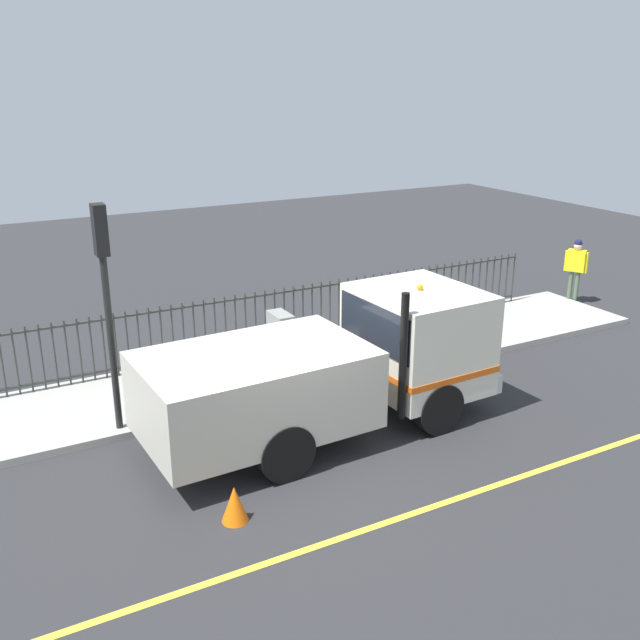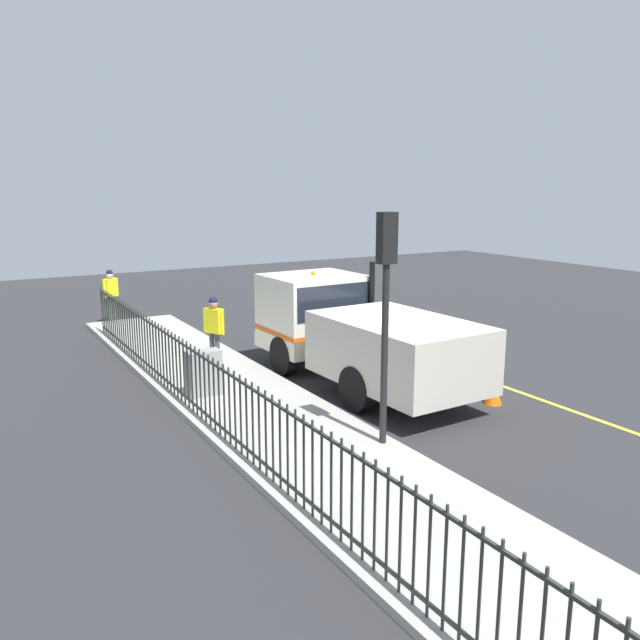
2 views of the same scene
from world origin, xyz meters
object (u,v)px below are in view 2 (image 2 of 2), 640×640
Objects in this scene: work_truck at (349,328)px; traffic_cone at (493,391)px; utility_cabinet at (204,373)px; traffic_light_near at (386,282)px; pedestrian_distant at (111,289)px; worker_standing at (214,323)px.

traffic_cone is (-1.77, 2.90, -1.02)m from work_truck.
traffic_light_near is at bearing 113.71° from utility_cabinet.
pedestrian_distant is 3.06× the size of traffic_cone.
traffic_light_near reaches higher than utility_cabinet.
pedestrian_distant is (3.37, -9.41, -0.12)m from work_truck.
work_truck is 4.39m from traffic_light_near.
utility_cabinet is 1.77× the size of traffic_cone.
work_truck reaches higher than traffic_cone.
work_truck is 1.63× the size of traffic_light_near.
work_truck reaches higher than worker_standing.
utility_cabinet reaches higher than traffic_cone.
work_truck is 3.55m from utility_cabinet.
pedestrian_distant is at bearing -90.61° from utility_cabinet.
utility_cabinet is at bearing 171.99° from work_truck.
pedestrian_distant is 9.06m from utility_cabinet.
traffic_cone is (-3.45, -0.80, -2.70)m from traffic_light_near.
pedestrian_distant is 0.43× the size of traffic_light_near.
utility_cabinet is at bearing -53.93° from worker_standing.
worker_standing is at bearing -112.94° from pedestrian_distant.
worker_standing is 1.76× the size of utility_cabinet.
pedestrian_distant reaches higher than utility_cabinet.
pedestrian_distant reaches higher than traffic_cone.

